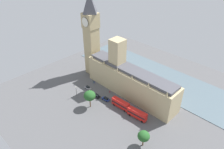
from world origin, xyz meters
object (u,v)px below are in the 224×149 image
Objects in this scene: double_decker_bus_corner at (137,114)px; pedestrian_kerbside at (110,92)px; pedestrian_far_end at (94,82)px; double_decker_bus_midblock at (121,104)px; pedestrian_near_tower at (93,82)px; parliament_building at (129,79)px; plane_tree_opposite_hall at (90,96)px; clock_tower at (91,34)px; car_silver_under_trees at (88,88)px; street_lamp_slot_10 at (76,90)px; plane_tree_trailing at (144,136)px; car_blue_leading at (106,99)px; car_black_by_river_gate at (97,96)px.

pedestrian_kerbside is (-5.10, -24.60, -1.90)m from double_decker_bus_corner.
double_decker_bus_corner is at bearing -171.68° from pedestrian_kerbside.
double_decker_bus_midblock is at bearing 131.94° from pedestrian_far_end.
double_decker_bus_corner is 39.78m from pedestrian_near_tower.
plane_tree_opposite_hall is (23.83, -6.23, -1.77)m from parliament_building.
clock_tower reaches higher than car_silver_under_trees.
car_silver_under_trees is 2.65× the size of pedestrian_kerbside.
plane_tree_trailing is at bearing 89.25° from street_lamp_slot_10.
double_decker_bus_midblock is at bearing -115.61° from plane_tree_trailing.
clock_tower is 12.32× the size of car_silver_under_trees.
pedestrian_far_end is at bearing 75.92° from double_decker_bus_midblock.
car_silver_under_trees is 0.91× the size of car_blue_leading.
double_decker_bus_corner is at bearing 115.10° from plane_tree_opposite_hall.
car_black_by_river_gate is 16.19m from double_decker_bus_midblock.
pedestrian_near_tower is (-6.63, -18.01, -0.21)m from car_blue_leading.
car_silver_under_trees is at bearing -101.42° from plane_tree_trailing.
plane_tree_opposite_hall is (16.22, 16.03, 6.74)m from pedestrian_near_tower.
pedestrian_far_end is 1.09× the size of pedestrian_near_tower.
double_decker_bus_midblock reaches higher than car_blue_leading.
double_decker_bus_corner is 1.54× the size of street_lamp_slot_10.
parliament_building is 8.37× the size of street_lamp_slot_10.
pedestrian_far_end is (-5.13, -38.44, -1.89)m from double_decker_bus_corner.
car_blue_leading is at bearing -77.88° from car_black_by_river_gate.
car_blue_leading is (15.07, 27.80, -26.66)m from clock_tower.
car_blue_leading is 0.60× the size of plane_tree_trailing.
parliament_building reaches higher than double_decker_bus_midblock.
pedestrian_near_tower is 23.78m from plane_tree_opposite_hall.
car_black_by_river_gate is 2.81× the size of pedestrian_kerbside.
plane_tree_opposite_hall is at bearing 50.67° from car_silver_under_trees.
car_black_by_river_gate is (16.81, 22.15, -26.66)m from clock_tower.
car_black_by_river_gate is at bearing -89.07° from double_decker_bus_corner.
double_decker_bus_corner is (12.89, 17.11, -6.56)m from parliament_building.
pedestrian_far_end is at bearing 65.32° from car_blue_leading.
street_lamp_slot_10 is (10.78, -35.45, 2.14)m from double_decker_bus_corner.
parliament_building is 22.41m from double_decker_bus_corner.
clock_tower is 4.98× the size of double_decker_bus_corner.
pedestrian_kerbside is at bearing 142.63° from pedestrian_far_end.
double_decker_bus_corner is 26.22m from plane_tree_opposite_hall.
parliament_building is 13.72m from pedestrian_kerbside.
double_decker_bus_corner is 38.82m from pedestrian_far_end.
clock_tower is at bearing 66.77° from double_decker_bus_midblock.
plane_tree_opposite_hall is at bearing 114.50° from pedestrian_kerbside.
car_black_by_river_gate is at bearing 52.81° from clock_tower.
plane_tree_trailing is at bearing -7.67° from pedestrian_near_tower.
street_lamp_slot_10 reaches higher than car_blue_leading.
parliament_building is 38.44m from plane_tree_trailing.
pedestrian_kerbside is at bearing -114.02° from plane_tree_trailing.
pedestrian_kerbside is (-8.19, 2.42, -0.16)m from car_black_by_river_gate.
plane_tree_trailing is at bearing 67.81° from clock_tower.
clock_tower is 40.98m from plane_tree_opposite_hall.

